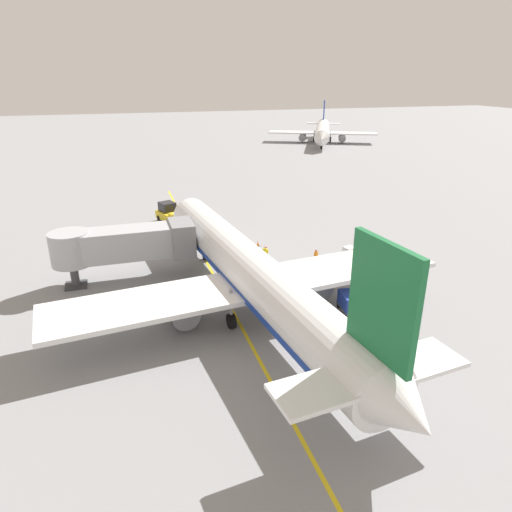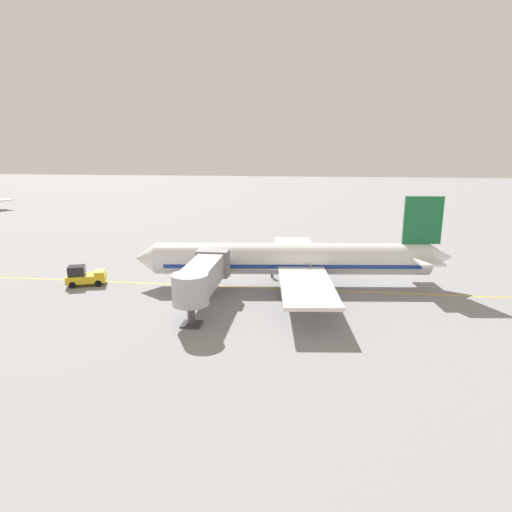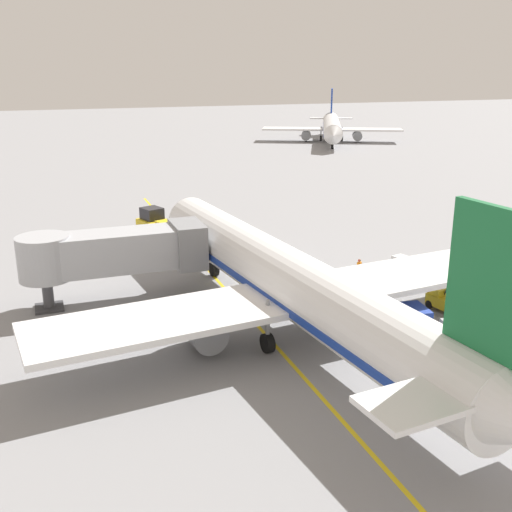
% 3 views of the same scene
% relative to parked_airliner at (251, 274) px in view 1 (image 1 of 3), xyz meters
% --- Properties ---
extents(ground_plane, '(400.00, 400.00, 0.00)m').
position_rel_parked_airliner_xyz_m(ground_plane, '(-1.37, 1.24, -3.19)').
color(ground_plane, gray).
extents(gate_lead_in_line, '(0.24, 80.00, 0.01)m').
position_rel_parked_airliner_xyz_m(gate_lead_in_line, '(-1.37, 1.24, -3.18)').
color(gate_lead_in_line, gold).
rests_on(gate_lead_in_line, ground).
extents(parked_airliner, '(30.40, 37.34, 10.63)m').
position_rel_parked_airliner_xyz_m(parked_airliner, '(0.00, 0.00, 0.00)').
color(parked_airliner, white).
rests_on(parked_airliner, ground).
extents(jet_bridge, '(12.07, 3.50, 4.98)m').
position_rel_parked_airliner_xyz_m(jet_bridge, '(-8.81, 8.78, 0.27)').
color(jet_bridge, '#A8AAAF').
rests_on(jet_bridge, ground).
extents(pushback_tractor, '(3.60, 4.89, 2.40)m').
position_rel_parked_airliner_xyz_m(pushback_tractor, '(-3.03, 24.68, -2.09)').
color(pushback_tractor, gold).
rests_on(pushback_tractor, ground).
extents(baggage_tug_lead, '(1.82, 2.72, 1.62)m').
position_rel_parked_airliner_xyz_m(baggage_tug_lead, '(12.30, 6.44, -2.47)').
color(baggage_tug_lead, silver).
rests_on(baggage_tug_lead, ground).
extents(baggage_tug_trailing, '(1.63, 2.66, 1.62)m').
position_rel_parked_airliner_xyz_m(baggage_tug_trailing, '(10.80, -0.30, -2.47)').
color(baggage_tug_trailing, gold).
rests_on(baggage_tug_trailing, ground).
extents(baggage_cart_front, '(1.58, 2.97, 1.58)m').
position_rel_parked_airliner_xyz_m(baggage_cart_front, '(7.13, -2.41, -2.24)').
color(baggage_cart_front, '#4C4C51').
rests_on(baggage_cart_front, ground).
extents(baggage_cart_second_in_train, '(1.58, 2.97, 1.58)m').
position_rel_parked_airliner_xyz_m(baggage_cart_second_in_train, '(7.91, -5.41, -2.24)').
color(baggage_cart_second_in_train, '#4C4C51').
rests_on(baggage_cart_second_in_train, ground).
extents(baggage_cart_third_in_train, '(1.58, 2.97, 1.58)m').
position_rel_parked_airliner_xyz_m(baggage_cart_third_in_train, '(8.10, -7.54, -2.24)').
color(baggage_cart_third_in_train, '#4C4C51').
rests_on(baggage_cart_third_in_train, ground).
extents(ground_crew_wing_walker, '(0.61, 0.54, 1.69)m').
position_rel_parked_airliner_xyz_m(ground_crew_wing_walker, '(8.42, 6.73, -2.23)').
color(ground_crew_wing_walker, '#232328').
rests_on(ground_crew_wing_walker, ground).
extents(ground_crew_loader, '(0.51, 0.63, 1.69)m').
position_rel_parked_airliner_xyz_m(ground_crew_loader, '(4.10, 8.97, -2.23)').
color(ground_crew_loader, '#232328').
rests_on(ground_crew_loader, ground).
extents(ground_crew_marshaller, '(0.38, 0.70, 1.69)m').
position_rel_parked_airliner_xyz_m(ground_crew_marshaller, '(2.78, 2.75, -2.23)').
color(ground_crew_marshaller, '#232328').
rests_on(ground_crew_marshaller, ground).
extents(safety_cone_nose_left, '(0.36, 0.36, 0.59)m').
position_rel_parked_airliner_xyz_m(safety_cone_nose_left, '(4.78, 13.62, -2.90)').
color(safety_cone_nose_left, black).
rests_on(safety_cone_nose_left, ground).
extents(safety_cone_nose_right, '(0.36, 0.36, 0.59)m').
position_rel_parked_airliner_xyz_m(safety_cone_nose_right, '(2.98, 16.64, -2.90)').
color(safety_cone_nose_right, black).
rests_on(safety_cone_nose_right, ground).
extents(distant_taxiing_airliner, '(27.83, 33.25, 10.10)m').
position_rel_parked_airliner_xyz_m(distant_taxiing_airliner, '(44.70, 83.94, -0.16)').
color(distant_taxiing_airliner, white).
rests_on(distant_taxiing_airliner, ground).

